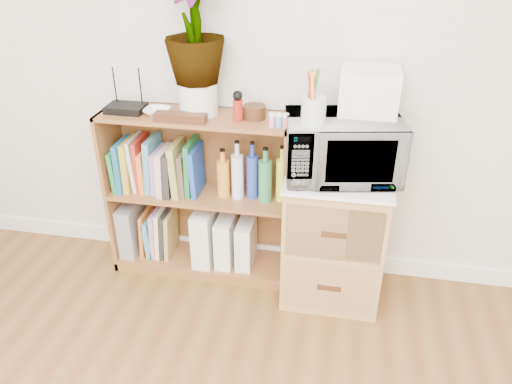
# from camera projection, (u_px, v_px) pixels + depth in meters

# --- Properties ---
(skirting_board) EXTENTS (4.00, 0.02, 0.10)m
(skirting_board) POSITION_uv_depth(u_px,v_px,m) (266.00, 252.00, 3.02)
(skirting_board) COLOR white
(skirting_board) RESTS_ON ground
(bookshelf) EXTENTS (1.00, 0.30, 0.95)m
(bookshelf) POSITION_uv_depth(u_px,v_px,m) (200.00, 196.00, 2.76)
(bookshelf) COLOR brown
(bookshelf) RESTS_ON ground
(wicker_unit) EXTENTS (0.50, 0.45, 0.70)m
(wicker_unit) POSITION_uv_depth(u_px,v_px,m) (334.00, 237.00, 2.63)
(wicker_unit) COLOR #9E7542
(wicker_unit) RESTS_ON ground
(microwave) EXTENTS (0.60, 0.46, 0.30)m
(microwave) POSITION_uv_depth(u_px,v_px,m) (342.00, 147.00, 2.37)
(microwave) COLOR white
(microwave) RESTS_ON wicker_unit
(pen_cup) EXTENTS (0.11, 0.11, 0.12)m
(pen_cup) POSITION_uv_depth(u_px,v_px,m) (313.00, 111.00, 2.20)
(pen_cup) COLOR silver
(pen_cup) RESTS_ON microwave
(small_appliance) EXTENTS (0.27, 0.22, 0.21)m
(small_appliance) POSITION_uv_depth(u_px,v_px,m) (369.00, 90.00, 2.31)
(small_appliance) COLOR white
(small_appliance) RESTS_ON microwave
(router) EXTENTS (0.19, 0.13, 0.04)m
(router) POSITION_uv_depth(u_px,v_px,m) (126.00, 108.00, 2.56)
(router) COLOR black
(router) RESTS_ON bookshelf
(white_bowl) EXTENTS (0.13, 0.13, 0.03)m
(white_bowl) POSITION_uv_depth(u_px,v_px,m) (157.00, 111.00, 2.52)
(white_bowl) COLOR white
(white_bowl) RESTS_ON bookshelf
(plant_pot) EXTENTS (0.19, 0.19, 0.16)m
(plant_pot) POSITION_uv_depth(u_px,v_px,m) (198.00, 98.00, 2.50)
(plant_pot) COLOR silver
(plant_pot) RESTS_ON bookshelf
(potted_plant) EXTENTS (0.30, 0.30, 0.53)m
(potted_plant) POSITION_uv_depth(u_px,v_px,m) (194.00, 26.00, 2.33)
(potted_plant) COLOR #30692A
(potted_plant) RESTS_ON plant_pot
(trinket_box) EXTENTS (0.26, 0.06, 0.04)m
(trinket_box) POSITION_uv_depth(u_px,v_px,m) (180.00, 117.00, 2.44)
(trinket_box) COLOR #35180E
(trinket_box) RESTS_ON bookshelf
(kokeshi_doll) EXTENTS (0.05, 0.05, 0.11)m
(kokeshi_doll) POSITION_uv_depth(u_px,v_px,m) (238.00, 110.00, 2.43)
(kokeshi_doll) COLOR maroon
(kokeshi_doll) RESTS_ON bookshelf
(wooden_bowl) EXTENTS (0.11, 0.11, 0.07)m
(wooden_bowl) POSITION_uv_depth(u_px,v_px,m) (254.00, 112.00, 2.47)
(wooden_bowl) COLOR #361F0E
(wooden_bowl) RESTS_ON bookshelf
(paint_jars) EXTENTS (0.12, 0.04, 0.06)m
(paint_jars) POSITION_uv_depth(u_px,v_px,m) (279.00, 121.00, 2.36)
(paint_jars) COLOR #CC718F
(paint_jars) RESTS_ON bookshelf
(file_box) EXTENTS (0.09, 0.25, 0.31)m
(file_box) POSITION_uv_depth(u_px,v_px,m) (132.00, 227.00, 2.95)
(file_box) COLOR gray
(file_box) RESTS_ON bookshelf
(magazine_holder_left) EXTENTS (0.11, 0.27, 0.33)m
(magazine_holder_left) POSITION_uv_depth(u_px,v_px,m) (206.00, 234.00, 2.86)
(magazine_holder_left) COLOR silver
(magazine_holder_left) RESTS_ON bookshelf
(magazine_holder_mid) EXTENTS (0.09, 0.23, 0.29)m
(magazine_holder_mid) POSITION_uv_depth(u_px,v_px,m) (226.00, 239.00, 2.85)
(magazine_holder_mid) COLOR white
(magazine_holder_mid) RESTS_ON bookshelf
(magazine_holder_right) EXTENTS (0.09, 0.22, 0.27)m
(magazine_holder_right) POSITION_uv_depth(u_px,v_px,m) (246.00, 242.00, 2.83)
(magazine_holder_right) COLOR silver
(magazine_holder_right) RESTS_ON bookshelf
(cookbooks) EXTENTS (0.47, 0.20, 0.30)m
(cookbooks) POSITION_uv_depth(u_px,v_px,m) (158.00, 167.00, 2.72)
(cookbooks) COLOR #1E723C
(cookbooks) RESTS_ON bookshelf
(liquor_bottles) EXTENTS (0.45, 0.07, 0.32)m
(liquor_bottles) POSITION_uv_depth(u_px,v_px,m) (258.00, 174.00, 2.62)
(liquor_bottles) COLOR orange
(liquor_bottles) RESTS_ON bookshelf
(lower_books) EXTENTS (0.19, 0.19, 0.29)m
(lower_books) POSITION_uv_depth(u_px,v_px,m) (159.00, 232.00, 2.93)
(lower_books) COLOR #C95E23
(lower_books) RESTS_ON bookshelf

